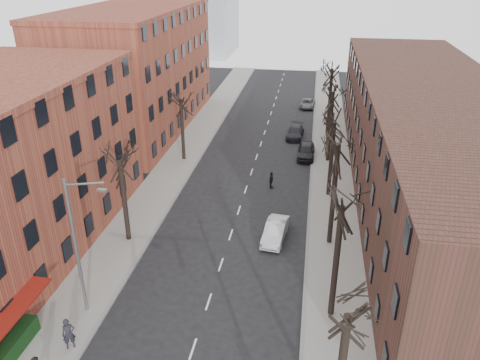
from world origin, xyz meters
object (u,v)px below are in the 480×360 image
at_px(silver_sedan, 275,231).
at_px(parked_car_mid, 295,132).
at_px(pedestrian_a, 69,334).
at_px(parked_car_near, 306,151).

bearing_deg(silver_sedan, parked_car_mid, 95.38).
distance_m(silver_sedan, pedestrian_a, 16.50).
bearing_deg(parked_car_mid, parked_car_near, -72.21).
height_order(parked_car_mid, pedestrian_a, pedestrian_a).
height_order(parked_car_near, pedestrian_a, pedestrian_a).
relative_size(silver_sedan, parked_car_mid, 0.95).
height_order(silver_sedan, parked_car_near, parked_car_near).
relative_size(silver_sedan, parked_car_near, 0.96).
height_order(silver_sedan, pedestrian_a, pedestrian_a).
xyz_separation_m(parked_car_mid, pedestrian_a, (-10.47, -35.87, 0.45)).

